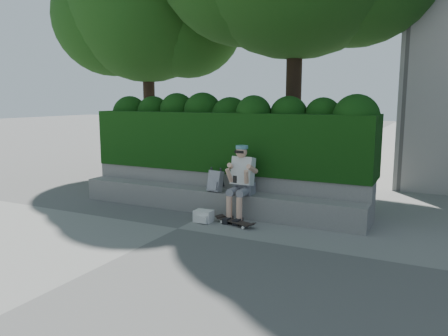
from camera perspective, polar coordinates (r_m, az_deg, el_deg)
The scene contains 9 objects.
ground at distance 7.69m, azimuth -6.07°, elevation -7.86°, with size 80.00×80.00×0.00m, color slate.
bench_ledge at distance 8.67m, azimuth -1.63°, elevation -4.31°, with size 6.00×0.45×0.45m, color gray.
planter_wall at distance 9.05m, azimuth -0.21°, elevation -2.77°, with size 6.00×0.50×0.75m, color gray.
hedge at distance 9.10m, azimuth 0.42°, elevation 3.51°, with size 6.00×1.00×1.20m, color black.
tree_right at distance 13.83m, azimuth -10.08°, elevation 20.54°, with size 4.64×4.64×7.34m.
person at distance 8.09m, azimuth 2.30°, elevation -1.48°, with size 0.40×0.76×1.38m.
skateboard at distance 7.83m, azimuth 1.45°, elevation -7.01°, with size 0.77×0.40×0.08m.
backpack_plaid at distance 8.43m, azimuth -1.13°, elevation -1.73°, with size 0.28×0.15×0.40m, color #B4B4B9.
backpack_ground at distance 8.03m, azimuth -2.67°, elevation -6.28°, with size 0.33×0.23×0.21m, color silver.
Camera 1 is at (3.99, -6.18, 2.24)m, focal length 35.00 mm.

